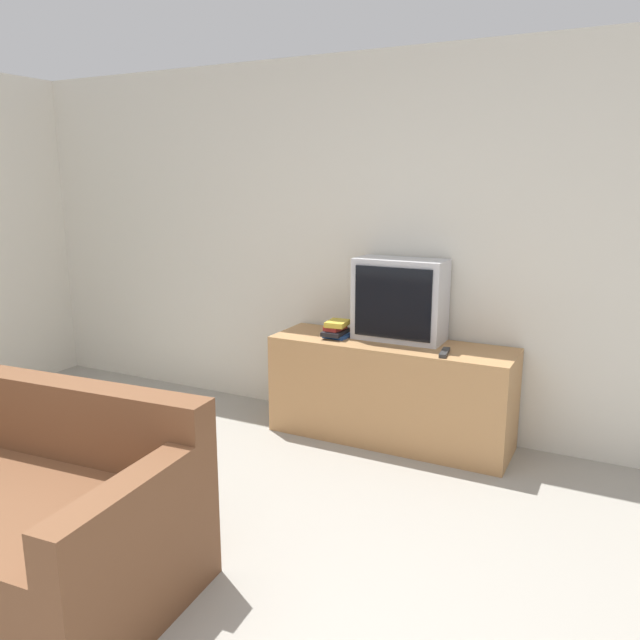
{
  "coord_description": "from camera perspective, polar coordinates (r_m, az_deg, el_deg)",
  "views": [
    {
      "loc": [
        1.72,
        -1.08,
        1.76
      ],
      "look_at": [
        -0.03,
        2.36,
        0.88
      ],
      "focal_mm": 35.0,
      "sensor_mm": 36.0,
      "label": 1
    }
  ],
  "objects": [
    {
      "name": "tv_stand",
      "position": [
        4.31,
        6.41,
        -6.49
      ],
      "size": [
        1.64,
        0.49,
        0.69
      ],
      "color": "tan",
      "rests_on": "ground_plane"
    },
    {
      "name": "television",
      "position": [
        4.23,
        7.31,
        1.86
      ],
      "size": [
        0.61,
        0.29,
        0.55
      ],
      "color": "silver",
      "rests_on": "tv_stand"
    },
    {
      "name": "book_stack",
      "position": [
        4.31,
        1.52,
        -0.86
      ],
      "size": [
        0.17,
        0.22,
        0.12
      ],
      "color": "#23478E",
      "rests_on": "tv_stand"
    },
    {
      "name": "wall_back",
      "position": [
        4.48,
        4.3,
        6.84
      ],
      "size": [
        9.0,
        0.06,
        2.6
      ],
      "color": "silver",
      "rests_on": "ground_plane"
    },
    {
      "name": "remote_on_stand",
      "position": [
        3.97,
        11.32,
        -2.94
      ],
      "size": [
        0.07,
        0.2,
        0.02
      ],
      "rotation": [
        0.0,
        0.0,
        0.13
      ],
      "color": "#2D2D2D",
      "rests_on": "tv_stand"
    }
  ]
}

